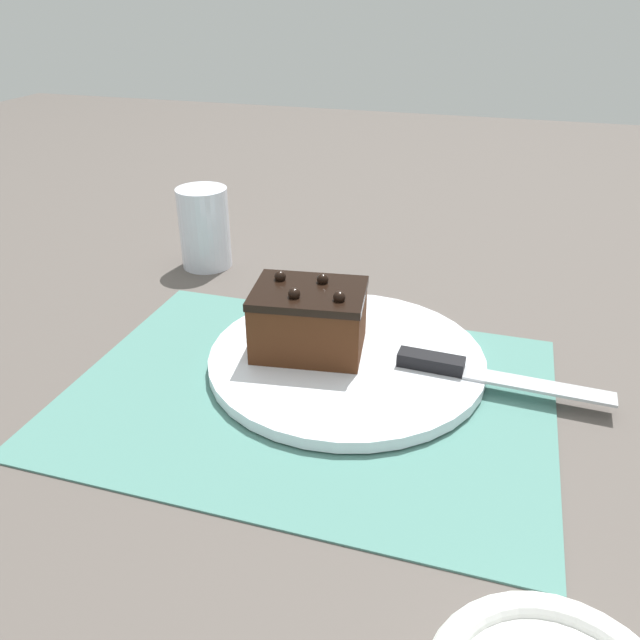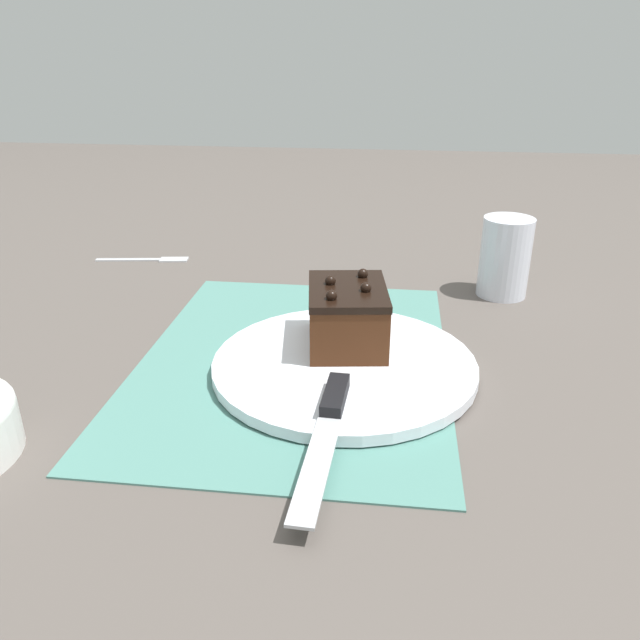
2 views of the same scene
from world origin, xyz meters
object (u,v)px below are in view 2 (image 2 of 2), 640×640
(chocolate_cake, at_px, (347,316))
(cake_plate, at_px, (344,365))
(serving_knife, at_px, (329,417))
(drinking_glass, at_px, (505,257))
(dessert_fork, at_px, (150,259))

(chocolate_cake, bearing_deg, cake_plate, -178.92)
(cake_plate, xyz_separation_m, serving_knife, (-0.12, 0.00, 0.01))
(drinking_glass, bearing_deg, cake_plate, 141.80)
(dessert_fork, bearing_deg, cake_plate, 37.85)
(chocolate_cake, xyz_separation_m, serving_knife, (-0.16, 0.00, -0.03))
(chocolate_cake, bearing_deg, dessert_fork, 49.25)
(serving_knife, distance_m, dessert_fork, 0.58)
(drinking_glass, bearing_deg, serving_knife, 151.51)
(drinking_glass, bearing_deg, chocolate_cake, 136.87)
(cake_plate, relative_size, chocolate_cake, 2.31)
(serving_knife, distance_m, drinking_glass, 0.43)
(chocolate_cake, bearing_deg, serving_knife, 179.13)
(drinking_glass, height_order, dessert_fork, drinking_glass)
(serving_knife, height_order, drinking_glass, drinking_glass)
(cake_plate, relative_size, drinking_glass, 2.56)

